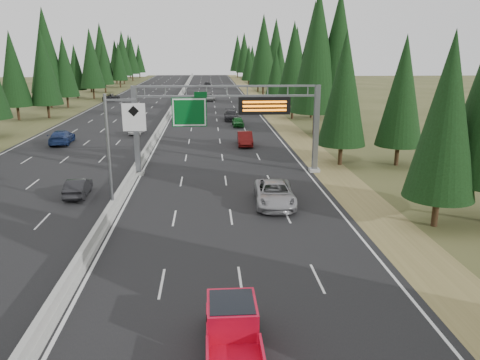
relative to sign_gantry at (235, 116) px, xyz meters
name	(u,v)px	position (x,y,z in m)	size (l,w,h in m)	color
road	(171,112)	(-8.92, 45.12, -5.23)	(32.00, 260.00, 0.08)	black
shoulder_right	(269,111)	(8.88, 45.12, -5.24)	(3.60, 260.00, 0.06)	olive
shoulder_left	(71,112)	(-26.72, 45.12, -5.24)	(3.60, 260.00, 0.06)	#3D431F
median_barrier	(171,109)	(-8.92, 45.12, -4.85)	(0.70, 260.00, 0.85)	#9C9C97
sign_gantry	(235,116)	(0.00, 0.00, 0.00)	(16.75, 0.98, 7.80)	slate
hov_sign_pole	(117,145)	(-8.33, -9.92, -0.54)	(2.80, 0.50, 8.00)	slate
tree_row_right	(306,60)	(13.04, 32.98, 4.13)	(12.27, 240.18, 18.93)	black
tree_row_left	(20,62)	(-30.95, 35.27, 3.80)	(11.96, 242.34, 18.68)	black
silver_minivan	(274,194)	(2.32, -9.03, -4.37)	(2.72, 5.91, 1.64)	#99989C
red_pickup	(232,327)	(-1.58, -25.73, -4.22)	(1.93, 5.40, 1.76)	black
car_ahead_green	(238,122)	(2.04, 27.02, -4.52)	(1.59, 3.94, 1.34)	#155D20
car_ahead_dkred	(245,139)	(1.93, 12.76, -4.40)	(1.67, 4.80, 1.58)	#570D0C
car_ahead_dkgrey	(231,115)	(1.38, 33.37, -4.41)	(2.19, 5.39, 1.56)	black
car_ahead_white	(208,97)	(-2.18, 64.06, -4.37)	(2.73, 5.92, 1.65)	#B9B9B9
car_ahead_far	(207,84)	(-2.35, 103.77, -4.41)	(1.83, 4.55, 1.55)	black
car_onc_near	(78,187)	(-12.25, -5.97, -4.51)	(1.44, 4.13, 1.36)	black
car_onc_blue	(62,137)	(-19.62, 15.23, -4.38)	(2.25, 5.54, 1.61)	navy
car_onc_white	(136,129)	(-11.78, 21.43, -4.52)	(1.57, 3.91, 1.33)	silver
car_onc_far	(111,97)	(-23.42, 64.68, -4.40)	(2.60, 5.64, 1.57)	black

